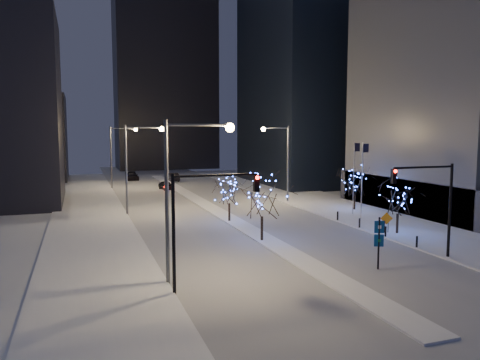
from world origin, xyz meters
name	(u,v)px	position (x,y,z in m)	size (l,w,h in m)	color
ground	(329,277)	(0.00, 0.00, 0.00)	(160.00, 160.00, 0.00)	white
road	(197,200)	(0.00, 35.00, 0.01)	(20.00, 130.00, 0.02)	#AEB2BD
median	(207,206)	(0.00, 30.00, 0.07)	(2.00, 80.00, 0.15)	white
east_sidewalk	(356,212)	(15.00, 20.00, 0.07)	(10.00, 90.00, 0.15)	white
west_sidewalk	(92,229)	(-14.00, 20.00, 0.07)	(8.00, 90.00, 0.15)	white
filler_west_far	(15,138)	(-26.00, 70.00, 8.00)	(18.00, 16.00, 16.00)	black
horizon_block	(165,84)	(6.00, 92.00, 21.00)	(24.00, 14.00, 42.00)	black
street_lamp_w_near	(184,178)	(-8.94, 2.00, 6.50)	(4.40, 0.56, 10.00)	#595E66
street_lamp_w_mid	(136,157)	(-8.94, 27.00, 6.50)	(4.40, 0.56, 10.00)	#595E66
street_lamp_w_far	(118,148)	(-8.94, 52.00, 6.50)	(4.40, 0.56, 10.00)	#595E66
street_lamp_east	(282,153)	(10.08, 30.00, 6.45)	(3.90, 0.56, 10.00)	#595E66
traffic_signal_west	(200,211)	(-8.44, 0.00, 4.76)	(5.26, 0.43, 7.00)	black
traffic_signal_east	(433,195)	(8.94, 1.00, 4.76)	(5.26, 0.43, 7.00)	black
flagpoles	(358,173)	(13.37, 17.25, 4.80)	(1.35, 2.60, 8.00)	silver
bollards	(372,227)	(10.20, 10.00, 0.60)	(0.16, 12.16, 0.90)	black
car_near	(166,185)	(-1.92, 47.86, 0.69)	(1.63, 4.06, 1.38)	black
car_mid	(173,177)	(1.50, 59.87, 0.78)	(1.66, 4.76, 1.57)	black
car_far	(132,176)	(-5.42, 64.63, 0.76)	(2.12, 5.21, 1.51)	black
holiday_tree_median_near	(262,197)	(-0.50, 10.33, 3.86)	(5.68, 5.68, 5.75)	black
holiday_tree_median_far	(229,192)	(-0.50, 19.35, 3.16)	(3.67, 3.67, 4.47)	black
holiday_tree_plaza_near	(398,198)	(12.10, 8.89, 3.35)	(4.57, 4.57, 4.92)	black
holiday_tree_plaza_far	(355,183)	(15.54, 21.19, 3.29)	(5.13, 5.13, 4.97)	black
wayfinding_sign	(379,237)	(3.99, 0.36, 2.21)	(0.62, 0.31, 3.60)	black
construction_sign	(386,220)	(11.27, 9.36, 1.26)	(1.08, 0.40, 1.85)	black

